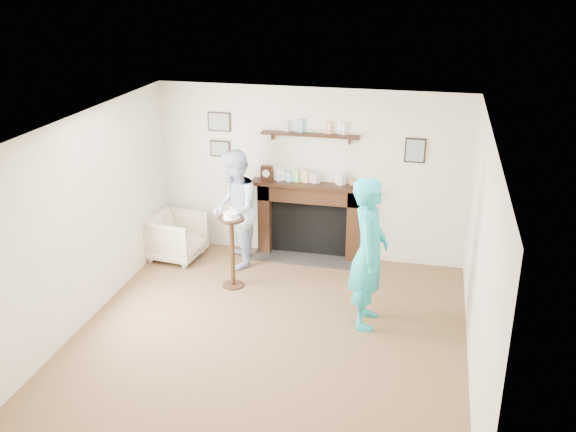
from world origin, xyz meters
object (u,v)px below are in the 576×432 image
(armchair, at_px, (178,258))
(pedestal_table, at_px, (232,238))
(woman, at_px, (365,322))
(man, at_px, (236,264))

(armchair, distance_m, pedestal_table, 1.44)
(woman, bearing_deg, man, 58.74)
(armchair, height_order, woman, woman)
(man, height_order, pedestal_table, pedestal_table)
(man, distance_m, pedestal_table, 0.96)
(woman, relative_size, pedestal_table, 1.63)
(armchair, relative_size, man, 0.43)
(man, distance_m, woman, 2.34)
(man, xyz_separation_m, pedestal_table, (0.16, -0.64, 0.70))
(armchair, xyz_separation_m, woman, (2.93, -1.21, 0.00))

